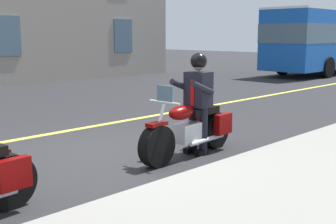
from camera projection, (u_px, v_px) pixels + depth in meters
ground_plane at (104, 153)px, 7.56m from camera, size 80.00×80.00×0.00m
lane_center_stripe at (46, 135)px, 8.96m from camera, size 60.00×0.16×0.01m
motorcycle_main at (191, 130)px, 7.36m from camera, size 2.22×0.69×1.26m
rider_main at (198, 94)px, 7.40m from camera, size 0.65×0.58×1.74m
bus_near at (335, 38)px, 23.64m from camera, size 11.05×2.70×3.30m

